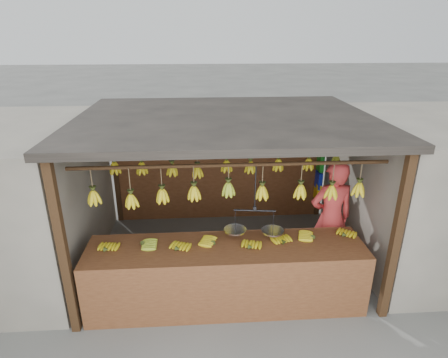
{
  "coord_description": "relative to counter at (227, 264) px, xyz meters",
  "views": [
    {
      "loc": [
        -0.38,
        -5.35,
        3.54
      ],
      "look_at": [
        0.0,
        0.3,
        1.3
      ],
      "focal_mm": 30.0,
      "sensor_mm": 36.0,
      "label": 1
    }
  ],
  "objects": [
    {
      "name": "bag_bundles",
      "position": [
        2.0,
        2.58,
        0.3
      ],
      "size": [
        0.08,
        0.26,
        1.27
      ],
      "color": "red",
      "rests_on": "ground"
    },
    {
      "name": "stall",
      "position": [
        0.06,
        1.56,
        1.26
      ],
      "size": [
        4.3,
        3.3,
        2.4
      ],
      "color": "black",
      "rests_on": "ground"
    },
    {
      "name": "hanging_bananas",
      "position": [
        0.06,
        1.23,
        0.9
      ],
      "size": [
        3.6,
        2.24,
        0.39
      ],
      "color": "gold",
      "rests_on": "ground"
    },
    {
      "name": "ground",
      "position": [
        0.06,
        1.23,
        -0.71
      ],
      "size": [
        80.0,
        80.0,
        0.0
      ],
      "primitive_type": "plane",
      "color": "#5B5B57"
    },
    {
      "name": "neighbor_right",
      "position": [
        3.66,
        1.23,
        0.44
      ],
      "size": [
        3.0,
        3.0,
        2.3
      ],
      "primitive_type": "cube",
      "color": "slate",
      "rests_on": "ground"
    },
    {
      "name": "balance_scale",
      "position": [
        0.37,
        0.23,
        0.4
      ],
      "size": [
        0.79,
        0.36,
        0.95
      ],
      "color": "black",
      "rests_on": "ground"
    },
    {
      "name": "vendor",
      "position": [
        1.63,
        0.79,
        0.2
      ],
      "size": [
        0.71,
        0.5,
        1.82
      ],
      "primitive_type": "imported",
      "rotation": [
        0.0,
        0.0,
        3.24
      ],
      "color": "#BF3333",
      "rests_on": "ground"
    },
    {
      "name": "counter",
      "position": [
        0.0,
        0.0,
        0.0
      ],
      "size": [
        3.69,
        0.84,
        0.96
      ],
      "color": "#5A321A",
      "rests_on": "ground"
    }
  ]
}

